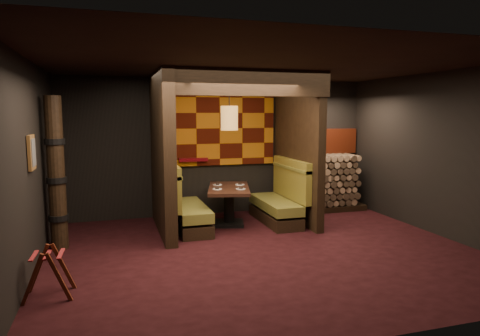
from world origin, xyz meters
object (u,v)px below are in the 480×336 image
booth_bench_left (185,208)px  pendant_lamp (229,118)px  booth_bench_right (280,202)px  totem_column (56,174)px  luggage_rack (48,271)px  dining_table (229,199)px  firewood_stack (325,183)px

booth_bench_left → pendant_lamp: 1.86m
booth_bench_right → totem_column: (-3.98, -0.55, 0.79)m
booth_bench_right → pendant_lamp: size_ratio=1.55×
totem_column → pendant_lamp: bearing=10.9°
booth_bench_right → luggage_rack: booth_bench_right is taller
booth_bench_right → dining_table: 1.03m
booth_bench_left → totem_column: size_ratio=0.67×
luggage_rack → booth_bench_right: bearing=32.2°
booth_bench_right → firewood_stack: bearing=27.3°
dining_table → totem_column: 3.09m
booth_bench_left → booth_bench_right: same height
dining_table → firewood_stack: bearing=14.9°
booth_bench_right → firewood_stack: size_ratio=0.92×
booth_bench_right → pendant_lamp: pendant_lamp is taller
totem_column → booth_bench_left: bearing=14.8°
booth_bench_right → pendant_lamp: (-1.03, 0.02, 1.64)m
booth_bench_left → dining_table: 0.87m
firewood_stack → totem_column: bearing=-166.8°
firewood_stack → booth_bench_right: bearing=-152.7°
dining_table → totem_column: totem_column is taller
booth_bench_left → firewood_stack: 3.33m
dining_table → pendant_lamp: (-0.00, -0.05, 1.54)m
booth_bench_left → luggage_rack: bearing=-129.3°
totem_column → firewood_stack: size_ratio=1.39×
luggage_rack → totem_column: 2.10m
booth_bench_left → dining_table: booth_bench_left is taller
booth_bench_right → firewood_stack: (1.35, 0.70, 0.21)m
booth_bench_right → luggage_rack: size_ratio=2.58×
pendant_lamp → luggage_rack: 4.17m
booth_bench_right → dining_table: size_ratio=1.04×
dining_table → totem_column: (-2.95, -0.62, 0.69)m
pendant_lamp → totem_column: bearing=-169.1°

